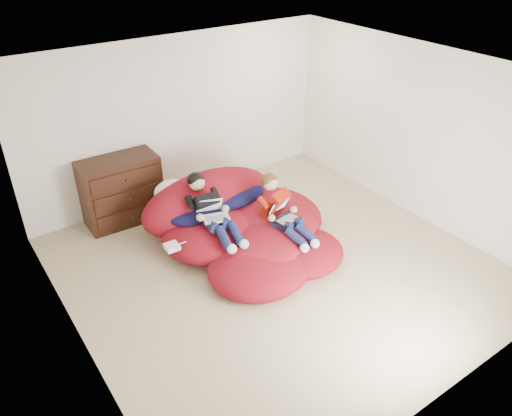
% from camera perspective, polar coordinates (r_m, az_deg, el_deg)
% --- Properties ---
extents(room_shell, '(5.10, 5.10, 2.77)m').
position_cam_1_polar(room_shell, '(6.41, 2.45, -5.10)').
color(room_shell, '#BEAE88').
rests_on(room_shell, ground).
extents(dresser, '(1.11, 0.62, 0.99)m').
position_cam_1_polar(dresser, '(7.47, -15.12, 1.94)').
color(dresser, black).
rests_on(dresser, ground).
extents(beanbag_pile, '(2.43, 2.44, 0.94)m').
position_cam_1_polar(beanbag_pile, '(6.84, -1.54, -2.07)').
color(beanbag_pile, maroon).
rests_on(beanbag_pile, ground).
extents(cream_pillow, '(0.48, 0.31, 0.31)m').
position_cam_1_polar(cream_pillow, '(7.07, -9.75, 2.00)').
color(cream_pillow, white).
rests_on(cream_pillow, beanbag_pile).
extents(older_boy, '(0.37, 1.18, 0.66)m').
position_cam_1_polar(older_boy, '(6.53, -5.37, 0.14)').
color(older_boy, black).
rests_on(older_boy, beanbag_pile).
extents(younger_boy, '(0.39, 1.05, 0.70)m').
position_cam_1_polar(younger_boy, '(6.56, 2.85, 0.07)').
color(younger_boy, red).
rests_on(younger_boy, beanbag_pile).
extents(laptop_white, '(0.39, 0.44, 0.23)m').
position_cam_1_polar(laptop_white, '(6.47, -4.91, -0.49)').
color(laptop_white, white).
rests_on(laptop_white, older_boy).
extents(laptop_black, '(0.37, 0.39, 0.23)m').
position_cam_1_polar(laptop_black, '(6.56, 3.12, -0.59)').
color(laptop_black, black).
rests_on(laptop_black, younger_boy).
extents(power_adapter, '(0.17, 0.17, 0.06)m').
position_cam_1_polar(power_adapter, '(6.25, -9.58, -4.40)').
color(power_adapter, white).
rests_on(power_adapter, beanbag_pile).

